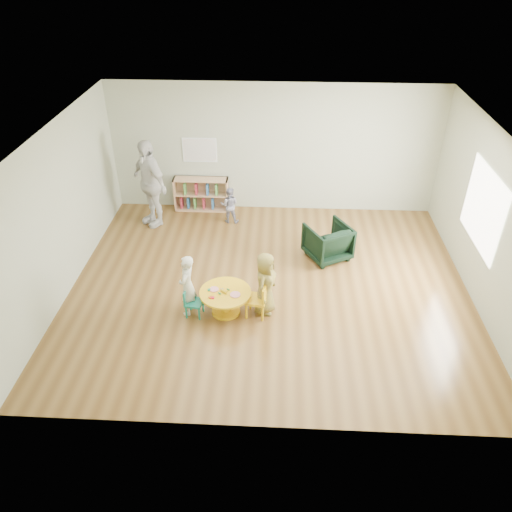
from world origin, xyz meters
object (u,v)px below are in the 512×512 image
Objects in this scene: kid_chair_right at (259,299)px; child_left at (187,285)px; child_right at (265,284)px; adult_caretaker at (150,183)px; kid_chair_left at (192,301)px; toddler at (229,205)px; armchair at (328,242)px; activity_table at (225,298)px; bookshelf at (201,194)px.

child_left is at bearing 98.73° from kid_chair_right.
child_right is at bearing -27.50° from kid_chair_right.
adult_caretaker is at bearing 49.22° from kid_chair_right.
kid_chair_left is 3.15m from toddler.
kid_chair_right is 2.17m from armchair.
activity_table is 0.76× the size of child_right.
activity_table is at bearing 95.94° from kid_chair_right.
toddler is at bearing 94.21° from activity_table.
bookshelf is at bearing -35.67° from toddler.
kid_chair_left reaches higher than activity_table.
adult_caretaker is (-1.25, 2.92, 0.39)m from child_left.
child_right reaches higher than toddler.
kid_chair_left is 0.47× the size of child_left.
child_left is 3.09m from toddler.
bookshelf is 1.57× the size of armchair.
toddler is 1.72m from adult_caretaker.
bookshelf is 3.27m from armchair.
armchair is 0.41× the size of adult_caretaker.
kid_chair_right is 0.77× the size of toddler.
kid_chair_left is 0.43× the size of bookshelf.
armchair is 3.86m from adult_caretaker.
child_left is 0.98× the size of child_right.
adult_caretaker reaches higher than armchair.
adult_caretaker reaches higher than toddler.
bookshelf is 0.64× the size of adult_caretaker.
toddler reaches higher than activity_table.
child_right is at bearing -4.52° from adult_caretaker.
activity_table is at bearing -75.72° from bookshelf.
child_left is at bearing -178.76° from activity_table.
armchair is 0.69× the size of child_right.
bookshelf is 0.89m from toddler.
child_right is (1.56, -3.53, 0.19)m from bookshelf.
kid_chair_right is 1.18m from child_left.
activity_table is 3.72m from bookshelf.
child_right is 1.38× the size of toddler.
child_right is at bearing 103.39° from child_left.
toddler is at bearing 24.14° from kid_chair_right.
bookshelf is 1.50× the size of toddler.
adult_caretaker reaches higher than child_right.
kid_chair_left is 0.82× the size of kid_chair_right.
toddler is at bearing 48.81° from adult_caretaker.
adult_caretaker is at bearing 8.01° from toddler.
kid_chair_right is (1.09, 0.05, 0.06)m from kid_chair_left.
toddler is (0.38, 3.06, -0.14)m from child_left.
bookshelf is at bearing -165.46° from kid_chair_left.
toddler is 0.43× the size of adult_caretaker.
child_left reaches higher than bookshelf.
armchair is (2.70, -1.85, -0.02)m from bookshelf.
toddler is (0.69, -0.56, 0.03)m from bookshelf.
kid_chair_right is 0.33× the size of adult_caretaker.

